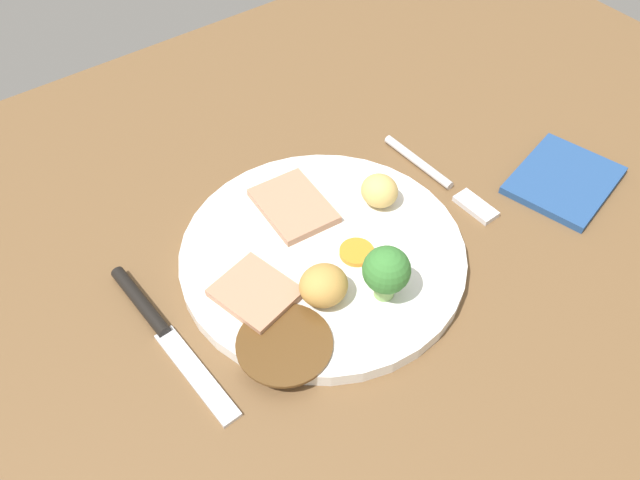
{
  "coord_description": "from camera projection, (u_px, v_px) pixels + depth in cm",
  "views": [
    {
      "loc": [
        22.68,
        31.08,
        50.67
      ],
      "look_at": [
        -0.62,
        -0.43,
        6.0
      ],
      "focal_mm": 36.81,
      "sensor_mm": 36.0,
      "label": 1
    }
  ],
  "objects": [
    {
      "name": "roast_potato_left",
      "position": [
        379.0,
        191.0,
        0.63
      ],
      "size": [
        4.35,
        4.5,
        3.2
      ],
      "primitive_type": "ellipsoid",
      "rotation": [
        0.0,
        0.0,
        5.01
      ],
      "color": "#D8B260",
      "rests_on": "dinner_plate"
    },
    {
      "name": "carrot_coin_front",
      "position": [
        357.0,
        252.0,
        0.59
      ],
      "size": [
        3.17,
        3.17,
        0.5
      ],
      "primitive_type": "cylinder",
      "color": "orange",
      "rests_on": "dinner_plate"
    },
    {
      "name": "folded_napkin",
      "position": [
        564.0,
        180.0,
        0.68
      ],
      "size": [
        12.9,
        11.47,
        0.8
      ],
      "primitive_type": "cube",
      "rotation": [
        0.0,
        0.0,
        0.25
      ],
      "color": "navy",
      "rests_on": "dining_table"
    },
    {
      "name": "dinner_plate",
      "position": [
        320.0,
        252.0,
        0.61
      ],
      "size": [
        26.26,
        26.26,
        1.4
      ],
      "primitive_type": "cylinder",
      "color": "white",
      "rests_on": "dining_table"
    },
    {
      "name": "knife",
      "position": [
        160.0,
        327.0,
        0.56
      ],
      "size": [
        2.38,
        18.55,
        1.2
      ],
      "rotation": [
        0.0,
        0.0,
        1.62
      ],
      "color": "black",
      "rests_on": "dining_table"
    },
    {
      "name": "meat_slice_main",
      "position": [
        293.0,
        206.0,
        0.63
      ],
      "size": [
        6.51,
        8.48,
        0.8
      ],
      "primitive_type": "cube",
      "rotation": [
        0.0,
        0.0,
        4.63
      ],
      "color": "tan",
      "rests_on": "dinner_plate"
    },
    {
      "name": "gravy_pool",
      "position": [
        284.0,
        344.0,
        0.53
      ],
      "size": [
        7.96,
        7.96,
        0.3
      ],
      "primitive_type": "cylinder",
      "color": "#563819",
      "rests_on": "dinner_plate"
    },
    {
      "name": "roast_potato_right",
      "position": [
        324.0,
        285.0,
        0.55
      ],
      "size": [
        4.61,
        4.38,
        3.45
      ],
      "primitive_type": "ellipsoid",
      "rotation": [
        0.0,
        0.0,
        1.47
      ],
      "color": "#BC8C42",
      "rests_on": "dinner_plate"
    },
    {
      "name": "broccoli_floret",
      "position": [
        386.0,
        271.0,
        0.54
      ],
      "size": [
        4.1,
        4.1,
        5.37
      ],
      "color": "#8CB766",
      "rests_on": "dinner_plate"
    },
    {
      "name": "dining_table",
      "position": [
        317.0,
        275.0,
        0.62
      ],
      "size": [
        120.0,
        84.0,
        3.6
      ],
      "primitive_type": "cube",
      "color": "brown",
      "rests_on": "ground"
    },
    {
      "name": "fork",
      "position": [
        441.0,
        180.0,
        0.68
      ],
      "size": [
        2.15,
        15.29,
        0.9
      ],
      "rotation": [
        0.0,
        0.0,
        1.6
      ],
      "color": "silver",
      "rests_on": "dining_table"
    },
    {
      "name": "meat_slice_under",
      "position": [
        256.0,
        292.0,
        0.56
      ],
      "size": [
        7.03,
        7.7,
        0.8
      ],
      "primitive_type": "cube",
      "rotation": [
        0.0,
        0.0,
        4.95
      ],
      "color": "tan",
      "rests_on": "dinner_plate"
    }
  ]
}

